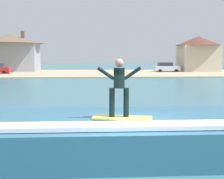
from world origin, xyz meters
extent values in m
plane|color=#386A77|center=(0.00, 0.00, 0.00)|extent=(260.00, 260.00, 0.00)
cube|color=#2E637E|center=(-0.16, 1.43, 0.53)|extent=(9.95, 4.20, 1.07)
cube|color=#2E637E|center=(-0.16, 0.90, 1.13)|extent=(8.46, 1.89, 0.12)
cube|color=white|center=(-0.16, 0.06, 1.14)|extent=(8.96, 0.76, 0.12)
cube|color=#EAD159|center=(-0.11, 0.69, 1.23)|extent=(1.79, 0.84, 0.06)
cube|color=black|center=(-0.11, 0.69, 1.26)|extent=(1.57, 0.36, 0.01)
cylinder|color=black|center=(-0.42, 0.72, 1.69)|extent=(0.16, 0.16, 0.85)
cylinder|color=black|center=(0.00, 0.72, 1.69)|extent=(0.16, 0.16, 0.85)
cylinder|color=black|center=(-0.21, 0.72, 2.40)|extent=(0.32, 0.32, 0.58)
sphere|color=tan|center=(-0.21, 0.72, 2.84)|extent=(0.24, 0.24, 0.24)
cylinder|color=black|center=(-0.59, 0.72, 2.53)|extent=(0.51, 0.10, 0.39)
cylinder|color=black|center=(0.18, 0.72, 2.53)|extent=(0.51, 0.10, 0.39)
cube|color=tan|center=(0.00, 43.79, 0.08)|extent=(120.00, 21.63, 0.16)
cylinder|color=black|center=(-15.74, 42.75, 0.32)|extent=(0.64, 0.22, 0.64)
cylinder|color=black|center=(-15.74, 40.89, 0.32)|extent=(0.64, 0.22, 0.64)
cube|color=silver|center=(12.31, 46.12, 0.77)|extent=(4.56, 1.96, 0.90)
cube|color=#262D38|center=(11.96, 46.12, 1.54)|extent=(2.51, 1.76, 0.64)
cylinder|color=black|center=(13.79, 47.15, 0.32)|extent=(0.64, 0.22, 0.64)
cylinder|color=black|center=(13.79, 45.10, 0.32)|extent=(0.64, 0.22, 0.64)
cylinder|color=black|center=(10.82, 47.15, 0.32)|extent=(0.64, 0.22, 0.64)
cylinder|color=black|center=(10.82, 45.10, 0.32)|extent=(0.64, 0.22, 0.64)
cube|color=#9EA3AD|center=(-16.94, 49.86, 2.71)|extent=(9.82, 6.01, 5.42)
cone|color=brown|center=(-16.94, 49.86, 6.28)|extent=(12.17, 12.17, 1.71)
cube|color=brown|center=(-14.48, 48.96, 6.78)|extent=(0.60, 0.60, 1.80)
cube|color=beige|center=(18.70, 47.81, 2.52)|extent=(6.93, 5.96, 5.04)
cone|color=brown|center=(18.70, 47.81, 5.89)|extent=(8.59, 8.59, 1.71)
cylinder|color=brown|center=(21.72, 51.24, 2.13)|extent=(0.55, 0.55, 4.25)
sphere|color=#36651F|center=(21.72, 51.24, 4.96)|extent=(2.35, 2.35, 2.35)
camera|label=1|loc=(-0.89, -7.72, 3.03)|focal=47.19mm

